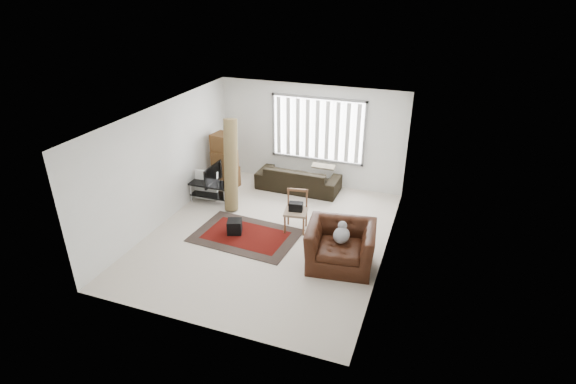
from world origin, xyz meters
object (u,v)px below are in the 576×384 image
at_px(tv_stand, 211,188).
at_px(sofa, 298,175).
at_px(armchair, 341,243).
at_px(side_chair, 296,209).
at_px(moving_boxes, 225,163).

bearing_deg(tv_stand, sofa, 38.49).
xyz_separation_m(tv_stand, armchair, (3.69, -1.54, 0.11)).
distance_m(sofa, armchair, 3.52).
height_order(side_chair, armchair, armchair).
bearing_deg(sofa, armchair, 123.20).
relative_size(moving_boxes, sofa, 0.68).
bearing_deg(sofa, moving_boxes, 16.23).
height_order(moving_boxes, side_chair, moving_boxes).
bearing_deg(side_chair, sofa, 97.72).
distance_m(tv_stand, sofa, 2.31).
bearing_deg(sofa, side_chair, 108.23).
distance_m(side_chair, armchair, 1.59).
relative_size(moving_boxes, side_chair, 1.62).
xyz_separation_m(moving_boxes, side_chair, (2.51, -1.48, -0.19)).
bearing_deg(moving_boxes, armchair, -33.08).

